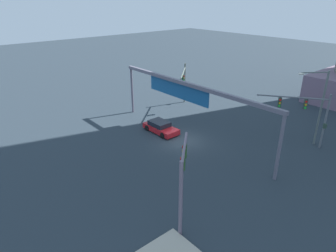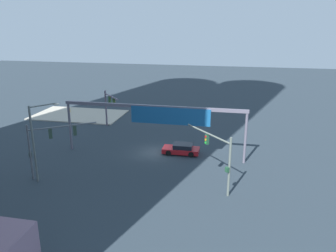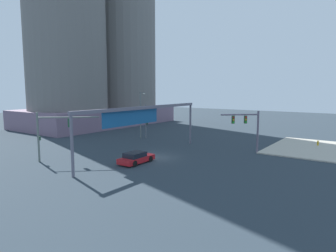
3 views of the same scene
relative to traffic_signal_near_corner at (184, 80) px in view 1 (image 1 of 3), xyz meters
name	(u,v)px [view 1 (image 1 of 3)]	position (x,y,z in m)	size (l,w,h in m)	color
ground_plane	(180,141)	(7.69, -7.65, -3.62)	(165.94, 165.94, 0.00)	#28333C
traffic_signal_near_corner	(184,80)	(0.00, 0.00, 0.00)	(4.50, 5.27, 5.43)	slate
traffic_signal_opposite_side	(306,110)	(16.22, 0.58, 0.18)	(5.61, 3.97, 5.50)	slate
traffic_signal_cross_street	(182,175)	(16.50, -15.70, -0.05)	(3.40, 3.67, 5.24)	slate
streetlamp_curved_arm	(319,102)	(16.70, 1.80, 0.81)	(1.94, 2.50, 7.47)	slate
overhead_sign_gantry	(186,91)	(7.13, -6.52, 1.34)	(20.67, 0.43, 5.93)	slate
sedan_car_approaching	(160,127)	(4.64, -7.81, -3.05)	(4.24, 1.97, 1.21)	#B41920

